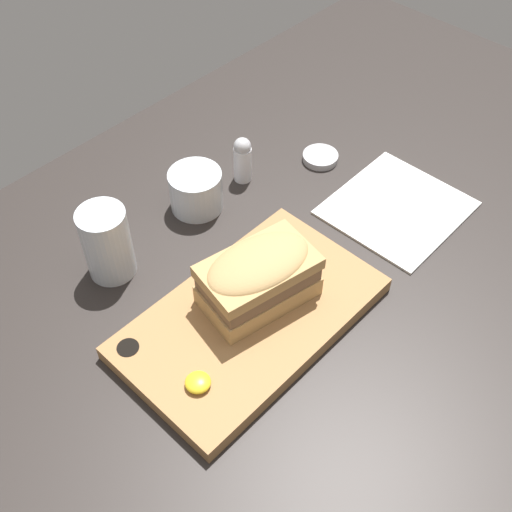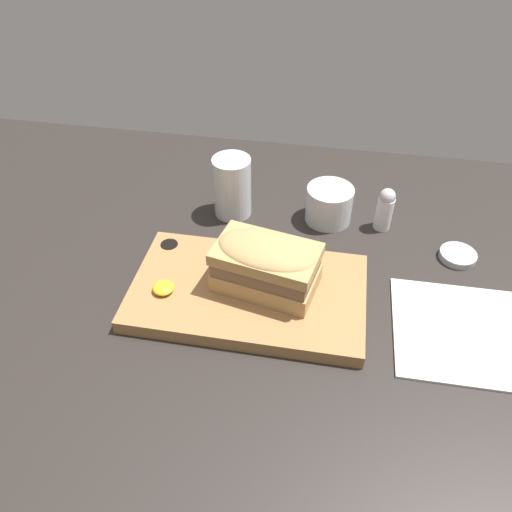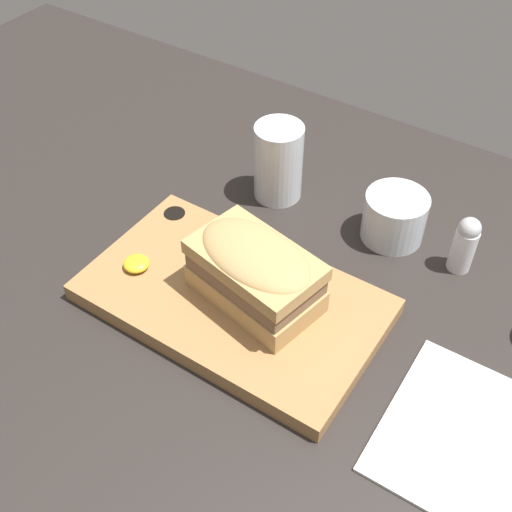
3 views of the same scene
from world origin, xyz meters
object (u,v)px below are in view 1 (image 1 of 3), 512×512
Objects in this scene: salt_shaker at (243,159)px; condiment_dish at (320,157)px; serving_board at (250,318)px; napkin at (397,208)px; sandwich at (259,276)px; wine_glass at (196,191)px; water_glass at (108,247)px.

condiment_dish is (11.83, -5.96, -3.37)cm from salt_shaker.
serving_board is 30.40cm from napkin.
sandwich reaches higher than condiment_dish.
napkin is at bearing -63.13° from salt_shaker.
serving_board is 4.24× the size of wine_glass.
sandwich is 25.69cm from salt_shaker.
salt_shaker is (16.81, 19.26, -2.50)cm from sandwich.
salt_shaker reaches higher than serving_board.
serving_board is 23.25cm from wine_glass.
water_glass is at bearing 107.86° from serving_board.
water_glass reaches higher than serving_board.
wine_glass is at bearing 3.02° from water_glass.
salt_shaker is at bearing 0.47° from water_glass.
water_glass is 1.35× the size of wine_glass.
serving_board is 4.34× the size of salt_shaker.
sandwich is 2.72× the size of condiment_dish.
sandwich reaches higher than wine_glass.
water_glass reaches higher than salt_shaker.
condiment_dish is at bearing 24.90° from sandwich.
wine_glass is (16.61, 0.88, -1.69)cm from water_glass.
napkin is at bearing -2.77° from serving_board.
salt_shaker is at bearing 46.10° from serving_board.
salt_shaker reaches higher than napkin.
sandwich is 28.56cm from napkin.
serving_board is at bearing -160.80° from sandwich.
condiment_dish reaches higher than napkin.
condiment_dish is (31.22, 14.19, -0.53)cm from serving_board.
serving_board is 21.25cm from water_glass.
wine_glass is 1.38× the size of condiment_dish.
sandwich is 2.02× the size of salt_shaker.
salt_shaker is at bearing 48.87° from sandwich.
sandwich is at bearing -131.13° from salt_shaker.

